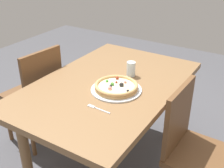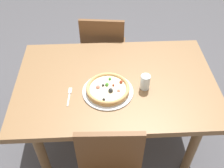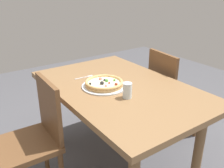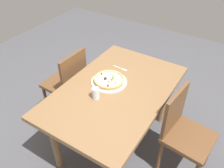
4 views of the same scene
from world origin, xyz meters
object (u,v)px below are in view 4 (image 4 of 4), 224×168
chair_near (68,82)px  fork (121,68)px  dining_table (115,97)px  plate (109,82)px  pizza (109,80)px  drinking_glass (96,93)px  chair_far (183,131)px

chair_near → fork: chair_near is taller
fork → dining_table: bearing=-65.4°
plate → pizza: (0.00, 0.00, 0.03)m
pizza → drinking_glass: drinking_glass is taller
chair_near → pizza: (0.01, 0.57, 0.27)m
chair_far → pizza: (0.01, -0.78, 0.27)m
dining_table → fork: 0.36m
chair_near → fork: bearing=-63.7°
chair_near → pizza: 0.63m
plate → drinking_glass: size_ratio=3.15×
chair_far → pizza: size_ratio=3.05×
dining_table → pizza: (-0.06, -0.11, 0.12)m
plate → pizza: pizza is taller
chair_near → drinking_glass: size_ratio=8.17×
chair_near → drinking_glass: 0.71m
dining_table → chair_near: 0.69m
pizza → chair_near: bearing=-91.0°
dining_table → drinking_glass: size_ratio=12.91×
chair_far → drinking_glass: chair_far is taller
drinking_glass → dining_table: bearing=157.4°
plate → pizza: size_ratio=1.17×
fork → drinking_glass: 0.52m
chair_near → chair_far: (-0.00, 1.35, 0.00)m
chair_near → pizza: size_ratio=3.05×
chair_near → pizza: chair_near is taller
chair_far → plate: size_ratio=2.60×
drinking_glass → fork: bearing=-174.9°
dining_table → pizza: pizza is taller
chair_far → fork: chair_far is taller
dining_table → drinking_glass: drinking_glass is taller
fork → pizza: bearing=-82.4°
chair_far → pizza: bearing=-82.6°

